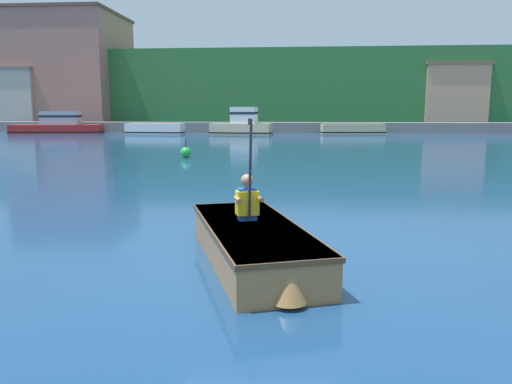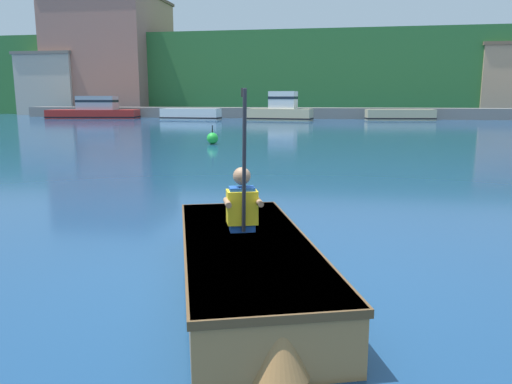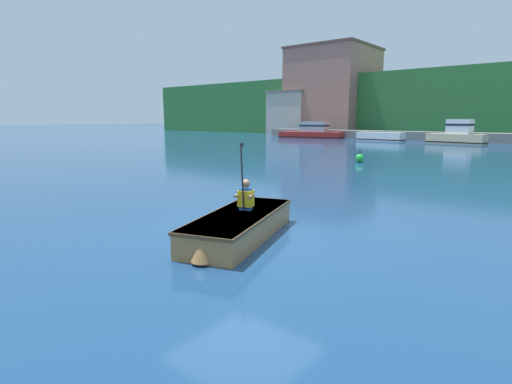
% 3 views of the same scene
% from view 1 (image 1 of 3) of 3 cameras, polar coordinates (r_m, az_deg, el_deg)
% --- Properties ---
extents(ground_plane, '(300.00, 300.00, 0.00)m').
position_cam_1_polar(ground_plane, '(6.60, 0.13, -7.80)').
color(ground_plane, navy).
extents(shoreline_ridge, '(120.00, 20.00, 8.21)m').
position_cam_1_polar(shoreline_ridge, '(61.35, 4.40, 11.28)').
color(shoreline_ridge, '#2D6B33').
rests_on(shoreline_ridge, ground).
extents(waterfront_warehouse_left, '(6.45, 11.65, 6.31)m').
position_cam_1_polar(waterfront_warehouse_left, '(61.97, -24.28, 9.62)').
color(waterfront_warehouse_left, '#B2A899').
rests_on(waterfront_warehouse_left, ground).
extents(waterfront_office_block_center, '(10.89, 11.00, 12.32)m').
position_cam_1_polar(waterfront_office_block_center, '(59.93, -20.26, 12.77)').
color(waterfront_office_block_center, '#9E6B5B').
rests_on(waterfront_office_block_center, ground).
extents(waterfront_apartment_right, '(6.34, 6.39, 6.68)m').
position_cam_1_polar(waterfront_apartment_right, '(56.26, 21.18, 10.11)').
color(waterfront_apartment_right, tan).
rests_on(waterfront_apartment_right, ground).
extents(marina_dock, '(55.96, 2.40, 0.90)m').
position_cam_1_polar(marina_dock, '(45.52, 4.18, 7.39)').
color(marina_dock, slate).
rests_on(marina_dock, ground).
extents(moored_boat_dock_west_end, '(5.45, 2.14, 0.84)m').
position_cam_1_polar(moored_boat_dock_west_end, '(43.17, 10.99, 7.06)').
color(moored_boat_dock_west_end, '#CCB789').
rests_on(moored_boat_dock_west_end, ground).
extents(moored_boat_dock_west_inner, '(7.84, 3.75, 1.89)m').
position_cam_1_polar(moored_boat_dock_west_inner, '(47.08, -21.63, 7.12)').
color(moored_boat_dock_west_inner, red).
rests_on(moored_boat_dock_west_inner, ground).
extents(moored_boat_dock_center_near, '(5.20, 2.32, 2.23)m').
position_cam_1_polar(moored_boat_dock_center_near, '(41.15, -1.61, 7.71)').
color(moored_boat_dock_center_near, '#CCB789').
rests_on(moored_boat_dock_center_near, ground).
extents(moored_boat_dock_east_inner, '(4.92, 1.79, 0.90)m').
position_cam_1_polar(moored_boat_dock_east_inner, '(42.75, -11.48, 7.06)').
color(moored_boat_dock_east_inner, white).
rests_on(moored_boat_dock_east_inner, ground).
extents(rowboat_foreground, '(2.12, 3.44, 0.49)m').
position_cam_1_polar(rowboat_foreground, '(6.43, -0.27, -5.74)').
color(rowboat_foreground, '#A3703D').
rests_on(rowboat_foreground, ground).
extents(person_paddler, '(0.42, 0.41, 1.36)m').
position_cam_1_polar(person_paddler, '(6.66, -1.00, -0.81)').
color(person_paddler, '#1E4CA5').
rests_on(person_paddler, rowboat_foreground).
extents(channel_buoy, '(0.44, 0.44, 0.72)m').
position_cam_1_polar(channel_buoy, '(21.11, -8.04, 4.53)').
color(channel_buoy, green).
rests_on(channel_buoy, ground).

